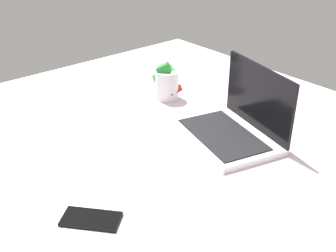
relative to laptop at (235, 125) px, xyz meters
The scene contains 4 objects.
bed_mattress 17.85cm from the laptop, 110.56° to the right, with size 180.00×140.00×18.00cm, color silver.
laptop is the anchor object (origin of this frame).
snack_cup 37.75cm from the laptop, behind, with size 9.71×9.00×14.43cm.
cell_phone 56.55cm from the laptop, 85.10° to the right, with size 6.80×14.00×0.80cm, color black.
Camera 1 is at (79.43, -80.83, 84.97)cm, focal length 44.55 mm.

